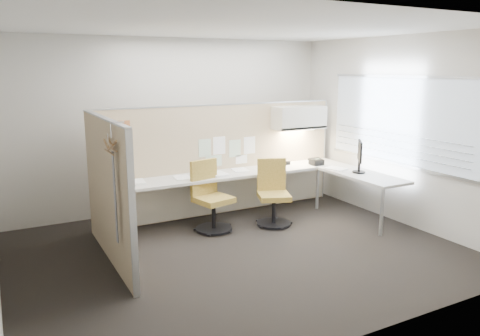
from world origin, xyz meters
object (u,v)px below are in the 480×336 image
chair_left (210,199)px  monitor (360,155)px  desk (256,180)px  chair_right (273,195)px  phone (316,162)px

chair_left → monitor: size_ratio=2.03×
desk → chair_left: (-0.89, -0.20, -0.13)m
desk → chair_left: bearing=-167.1°
desk → monitor: monitor is taller
chair_right → monitor: (1.32, -0.39, 0.56)m
chair_left → phone: size_ratio=4.77×
chair_left → chair_right: (0.94, -0.21, -0.02)m
phone → chair_right: bearing=-158.4°
desk → chair_right: (0.05, -0.41, -0.15)m
chair_right → desk: bearing=118.0°
chair_right → phone: size_ratio=4.59×
chair_left → chair_right: bearing=-26.0°
chair_right → chair_left: bearing=-171.6°
desk → phone: phone is taller
monitor → chair_left: bearing=112.9°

